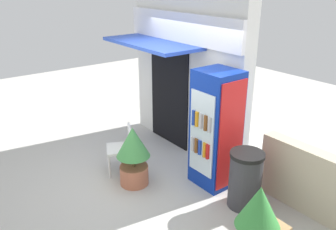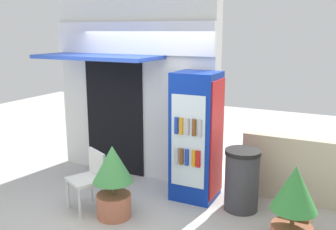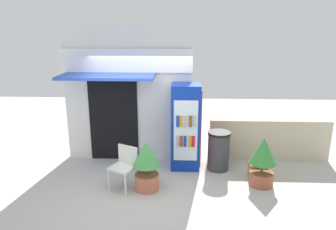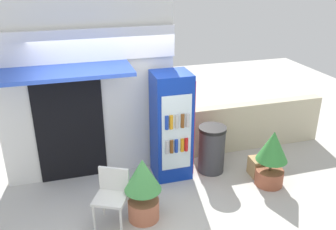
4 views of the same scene
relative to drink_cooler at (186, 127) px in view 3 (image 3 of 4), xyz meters
name	(u,v)px [view 3 (image 3 of 4)]	position (x,y,z in m)	size (l,w,h in m)	color
ground	(139,185)	(-0.95, -0.92, -0.97)	(16.00, 16.00, 0.00)	beige
storefront_building	(128,93)	(-1.37, 0.50, 0.66)	(2.97, 1.17, 3.18)	silver
drink_cooler	(186,127)	(0.00, 0.00, 0.00)	(0.66, 0.65, 1.93)	#0C2D9E
plastic_chair	(125,164)	(-1.22, -1.00, -0.46)	(0.60, 0.59, 0.84)	silver
potted_plant_near_shop	(147,163)	(-0.77, -1.08, -0.39)	(0.55, 0.55, 1.02)	#BC6B4C
potted_plant_curbside	(263,159)	(1.54, -0.80, -0.40)	(0.54, 0.54, 1.02)	#995138
trash_bin	(218,151)	(0.74, -0.09, -0.52)	(0.50, 0.50, 0.89)	#38383D
stone_boundary_wall	(269,139)	(2.02, 0.56, -0.47)	(2.85, 0.24, 0.98)	beige
cardboard_box	(258,170)	(1.54, -0.48, -0.80)	(0.37, 0.31, 0.34)	tan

